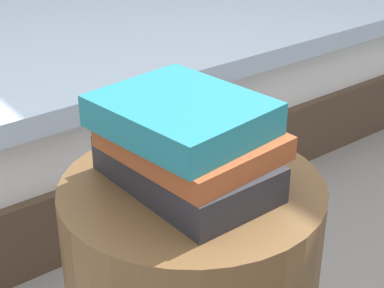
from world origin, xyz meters
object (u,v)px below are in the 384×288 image
Objects in this scene: bed at (103,64)px; book_charcoal at (186,168)px; book_rust at (193,143)px; book_teal at (182,115)px.

bed is 1.56m from book_charcoal.
bed is at bearing 153.89° from book_charcoal.
book_rust is at bearing 27.65° from book_charcoal.
book_teal is at bearing -143.92° from book_charcoal.
book_charcoal is 1.13× the size of book_rust.
book_teal is at bearing -25.27° from bed.
book_teal reaches higher than bed.
book_rust reaches higher than book_charcoal.
bed is at bearing 150.56° from book_rust.
book_rust is (1.40, -0.61, 0.41)m from bed.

